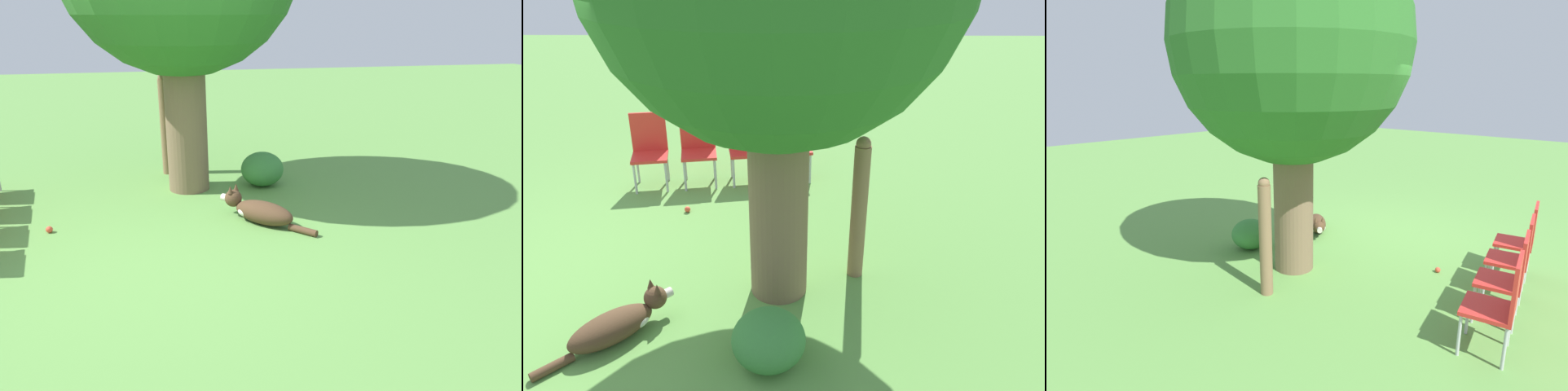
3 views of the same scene
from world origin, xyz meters
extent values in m
plane|color=#609947|center=(0.00, 0.00, 0.00)|extent=(30.00, 30.00, 0.00)
cylinder|color=#7A6047|center=(0.34, 1.37, 1.00)|extent=(0.50, 0.50, 2.00)
ellipsoid|color=#513823|center=(1.03, 0.09, 0.12)|extent=(0.69, 0.69, 0.24)
ellipsoid|color=silver|center=(0.90, 0.23, 0.11)|extent=(0.34, 0.34, 0.14)
sphere|color=#513823|center=(0.75, 0.37, 0.20)|extent=(0.26, 0.26, 0.19)
cylinder|color=silver|center=(0.67, 0.45, 0.18)|extent=(0.12, 0.12, 0.08)
cone|color=#513823|center=(0.71, 0.34, 0.31)|extent=(0.06, 0.06, 0.08)
cone|color=#513823|center=(0.79, 0.41, 0.31)|extent=(0.06, 0.06, 0.08)
cylinder|color=#513823|center=(1.36, -0.24, 0.04)|extent=(0.27, 0.27, 0.07)
cylinder|color=#846647|center=(0.10, 2.08, 0.64)|extent=(0.14, 0.14, 1.27)
sphere|color=#846647|center=(0.10, 2.08, 1.30)|extent=(0.13, 0.13, 0.13)
cube|color=red|center=(-1.83, -0.29, 0.42)|extent=(0.49, 0.51, 0.04)
cube|color=red|center=(-2.02, -0.32, 0.69)|extent=(0.11, 0.44, 0.50)
cylinder|color=#B7B7BC|center=(-1.69, -0.07, 0.20)|extent=(0.03, 0.03, 0.40)
cylinder|color=#B7B7BC|center=(-1.62, -0.45, 0.20)|extent=(0.03, 0.03, 0.40)
cylinder|color=#B7B7BC|center=(-2.04, -0.13, 0.20)|extent=(0.03, 0.03, 0.40)
cylinder|color=#B7B7BC|center=(-1.98, -0.51, 0.20)|extent=(0.03, 0.03, 0.40)
cube|color=red|center=(-1.93, 0.31, 0.42)|extent=(0.49, 0.51, 0.04)
cube|color=red|center=(-2.12, 0.28, 0.69)|extent=(0.11, 0.44, 0.50)
cylinder|color=#B7B7BC|center=(-1.78, 0.53, 0.20)|extent=(0.03, 0.03, 0.40)
cylinder|color=#B7B7BC|center=(-1.72, 0.16, 0.20)|extent=(0.03, 0.03, 0.40)
cylinder|color=#B7B7BC|center=(-2.14, 0.47, 0.20)|extent=(0.03, 0.03, 0.40)
cylinder|color=#B7B7BC|center=(-2.07, 0.09, 0.20)|extent=(0.03, 0.03, 0.40)
cube|color=red|center=(-2.02, 0.91, 0.42)|extent=(0.49, 0.51, 0.04)
cube|color=red|center=(-2.21, 0.88, 0.69)|extent=(0.11, 0.44, 0.50)
cylinder|color=#B7B7BC|center=(-1.88, 1.13, 0.20)|extent=(0.03, 0.03, 0.40)
cylinder|color=#B7B7BC|center=(-1.81, 0.76, 0.20)|extent=(0.03, 0.03, 0.40)
cylinder|color=#B7B7BC|center=(-2.23, 1.07, 0.20)|extent=(0.03, 0.03, 0.40)
cylinder|color=#B7B7BC|center=(-2.17, 0.70, 0.20)|extent=(0.03, 0.03, 0.40)
cube|color=red|center=(-2.12, 1.52, 0.42)|extent=(0.49, 0.51, 0.04)
cube|color=red|center=(-2.31, 1.48, 0.69)|extent=(0.11, 0.44, 0.50)
cylinder|color=#B7B7BC|center=(-1.97, 1.73, 0.20)|extent=(0.03, 0.03, 0.40)
cylinder|color=#B7B7BC|center=(-1.91, 1.36, 0.20)|extent=(0.03, 0.03, 0.40)
cylinder|color=#B7B7BC|center=(-2.33, 1.67, 0.20)|extent=(0.03, 0.03, 0.40)
cylinder|color=#B7B7BC|center=(-2.26, 1.30, 0.20)|extent=(0.03, 0.03, 0.40)
sphere|color=#E54C33|center=(-1.14, 0.28, 0.03)|extent=(0.07, 0.07, 0.07)
ellipsoid|color=#3D843D|center=(1.26, 1.32, 0.22)|extent=(0.54, 0.54, 0.43)
camera|label=1|loc=(0.03, -4.73, 2.10)|focal=35.00mm
camera|label=2|loc=(4.11, 1.46, 2.75)|focal=35.00mm
camera|label=3|loc=(-3.03, 4.93, 2.30)|focal=28.00mm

